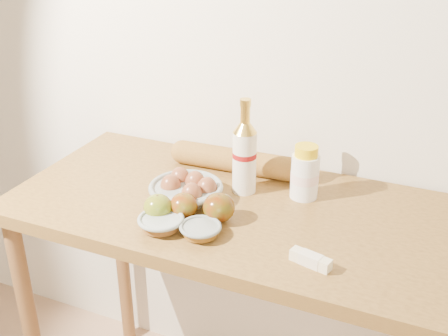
{
  "coord_description": "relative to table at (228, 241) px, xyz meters",
  "views": [
    {
      "loc": [
        0.52,
        -0.05,
        1.66
      ],
      "look_at": [
        0.0,
        1.15,
        1.02
      ],
      "focal_mm": 45.0,
      "sensor_mm": 36.0,
      "label": 1
    }
  ],
  "objects": [
    {
      "name": "syrup_bowl",
      "position": [
        0.0,
        -0.18,
        0.14
      ],
      "size": [
        0.14,
        0.14,
        0.03
      ],
      "rotation": [
        0.0,
        0.0,
        -0.35
      ],
      "color": "gray",
      "rests_on": "table"
    },
    {
      "name": "table",
      "position": [
        0.0,
        0.0,
        0.0
      ],
      "size": [
        1.2,
        0.6,
        0.9
      ],
      "color": "olive",
      "rests_on": "ground"
    },
    {
      "name": "apple_redgreen_front",
      "position": [
        -0.08,
        -0.11,
        0.16
      ],
      "size": [
        0.09,
        0.09,
        0.07
      ],
      "rotation": [
        0.0,
        0.0,
        -0.32
      ],
      "color": "#960809",
      "rests_on": "table"
    },
    {
      "name": "apple_yellowgreen",
      "position": [
        -0.13,
        -0.15,
        0.16
      ],
      "size": [
        0.07,
        0.07,
        0.07
      ],
      "rotation": [
        0.0,
        0.0,
        0.0
      ],
      "color": "olive",
      "rests_on": "table"
    },
    {
      "name": "back_wall",
      "position": [
        0.0,
        0.33,
        0.52
      ],
      "size": [
        3.5,
        0.02,
        2.6
      ],
      "primitive_type": "cube",
      "color": "white",
      "rests_on": "ground"
    },
    {
      "name": "sugar_bowl",
      "position": [
        -0.1,
        -0.19,
        0.14
      ],
      "size": [
        0.13,
        0.13,
        0.03
      ],
      "rotation": [
        0.0,
        0.0,
        0.07
      ],
      "color": "#96A49F",
      "rests_on": "table"
    },
    {
      "name": "baguette",
      "position": [
        -0.05,
        0.19,
        0.16
      ],
      "size": [
        0.44,
        0.09,
        0.07
      ],
      "rotation": [
        0.0,
        0.0,
        0.04
      ],
      "color": "#AD7D35",
      "rests_on": "table"
    },
    {
      "name": "bourbon_bottle",
      "position": [
        0.01,
        0.08,
        0.23
      ],
      "size": [
        0.09,
        0.09,
        0.27
      ],
      "rotation": [
        0.0,
        0.0,
        0.36
      ],
      "color": "white",
      "rests_on": "table"
    },
    {
      "name": "egg_bowl",
      "position": [
        -0.11,
        -0.03,
        0.15
      ],
      "size": [
        0.25,
        0.25,
        0.07
      ],
      "rotation": [
        0.0,
        0.0,
        -0.26
      ],
      "color": "gray",
      "rests_on": "table"
    },
    {
      "name": "butter_stick",
      "position": [
        0.28,
        -0.19,
        0.14
      ],
      "size": [
        0.1,
        0.05,
        0.03
      ],
      "rotation": [
        0.0,
        0.0,
        -0.24
      ],
      "color": "#F5EBBE",
      "rests_on": "table"
    },
    {
      "name": "apple_redgreen_right",
      "position": [
        0.01,
        -0.09,
        0.16
      ],
      "size": [
        0.1,
        0.1,
        0.08
      ],
      "rotation": [
        0.0,
        0.0,
        -0.31
      ],
      "color": "maroon",
      "rests_on": "table"
    },
    {
      "name": "cream_bottle",
      "position": [
        0.18,
        0.12,
        0.19
      ],
      "size": [
        0.09,
        0.09,
        0.15
      ],
      "rotation": [
        0.0,
        0.0,
        -0.15
      ],
      "color": "white",
      "rests_on": "table"
    }
  ]
}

